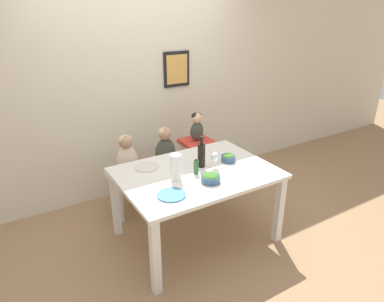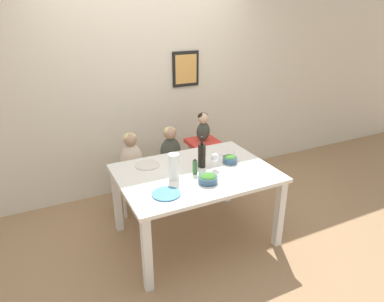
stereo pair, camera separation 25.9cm
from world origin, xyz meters
name	(u,v)px [view 1 (the left image)]	position (x,y,z in m)	size (l,w,h in m)	color
ground_plane	(196,236)	(0.00, 0.00, 0.00)	(14.00, 14.00, 0.00)	#9E7A56
wall_back	(139,83)	(0.00, 1.29, 1.35)	(10.00, 0.09, 2.70)	beige
dining_table	(196,180)	(0.00, 0.00, 0.65)	(1.45, 1.05, 0.74)	white
chair_far_left	(129,180)	(-0.39, 0.79, 0.40)	(0.42, 0.41, 0.47)	silver
chair_far_center	(166,170)	(0.07, 0.79, 0.40)	(0.42, 0.41, 0.47)	silver
chair_right_highchair	(197,151)	(0.50, 0.79, 0.55)	(0.36, 0.35, 0.69)	silver
person_child_left	(127,155)	(-0.39, 0.79, 0.70)	(0.24, 0.16, 0.46)	beige
person_child_center	(165,147)	(0.07, 0.79, 0.70)	(0.24, 0.16, 0.46)	#3D4238
person_baby_right	(197,125)	(0.50, 0.79, 0.89)	(0.17, 0.13, 0.34)	#3D4238
wine_bottle	(201,155)	(0.10, 0.07, 0.87)	(0.07, 0.07, 0.31)	black
paper_towel_roll	(176,167)	(-0.24, -0.04, 0.86)	(0.10, 0.10, 0.24)	white
wine_glass_near	(215,157)	(0.20, -0.02, 0.85)	(0.08, 0.08, 0.16)	white
salad_bowl_large	(211,178)	(0.00, -0.24, 0.78)	(0.18, 0.18, 0.08)	#335675
salad_bowl_small	(228,158)	(0.39, 0.03, 0.78)	(0.14, 0.14, 0.08)	#335675
dinner_plate_front_left	(171,195)	(-0.41, -0.28, 0.75)	(0.24, 0.24, 0.01)	teal
dinner_plate_back_left	(146,167)	(-0.37, 0.33, 0.75)	(0.24, 0.24, 0.01)	silver
dinner_plate_back_right	(220,150)	(0.48, 0.30, 0.75)	(0.24, 0.24, 0.01)	silver
condiment_bottle_hot_sauce	(196,166)	(-0.03, -0.04, 0.82)	(0.05, 0.05, 0.15)	#336633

